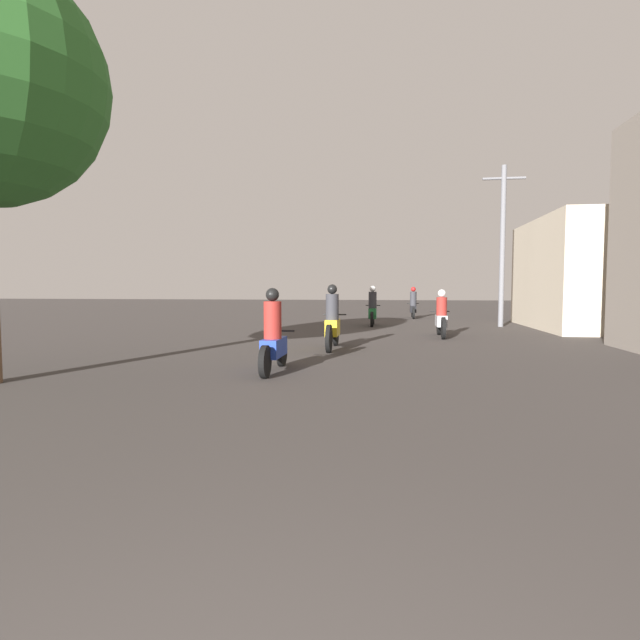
# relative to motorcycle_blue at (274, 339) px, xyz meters

# --- Properties ---
(motorcycle_blue) EXTENTS (0.60, 1.88, 1.53)m
(motorcycle_blue) POSITION_rel_motorcycle_blue_xyz_m (0.00, 0.00, 0.00)
(motorcycle_blue) COLOR black
(motorcycle_blue) RESTS_ON ground_plane
(motorcycle_yellow) EXTENTS (0.60, 2.13, 1.62)m
(motorcycle_yellow) POSITION_rel_motorcycle_blue_xyz_m (0.66, 3.51, 0.04)
(motorcycle_yellow) COLOR black
(motorcycle_yellow) RESTS_ON ground_plane
(motorcycle_silver) EXTENTS (0.60, 2.10, 1.48)m
(motorcycle_silver) POSITION_rel_motorcycle_blue_xyz_m (3.65, 7.02, -0.01)
(motorcycle_silver) COLOR black
(motorcycle_silver) RESTS_ON ground_plane
(motorcycle_green) EXTENTS (0.60, 1.86, 1.61)m
(motorcycle_green) POSITION_rel_motorcycle_blue_xyz_m (1.36, 11.25, 0.03)
(motorcycle_green) COLOR black
(motorcycle_green) RESTS_ON ground_plane
(motorcycle_black) EXTENTS (0.60, 1.96, 1.56)m
(motorcycle_black) POSITION_rel_motorcycle_blue_xyz_m (3.18, 16.50, 0.02)
(motorcycle_black) COLOR black
(motorcycle_black) RESTS_ON ground_plane
(building_right_far) EXTENTS (4.45, 6.83, 4.07)m
(building_right_far) POSITION_rel_motorcycle_blue_xyz_m (9.62, 11.04, 1.43)
(building_right_far) COLOR beige
(building_right_far) RESTS_ON ground_plane
(utility_pole_far) EXTENTS (1.60, 0.20, 6.22)m
(utility_pole_far) POSITION_rel_motorcycle_blue_xyz_m (6.35, 11.48, 2.66)
(utility_pole_far) COLOR slate
(utility_pole_far) RESTS_ON ground_plane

